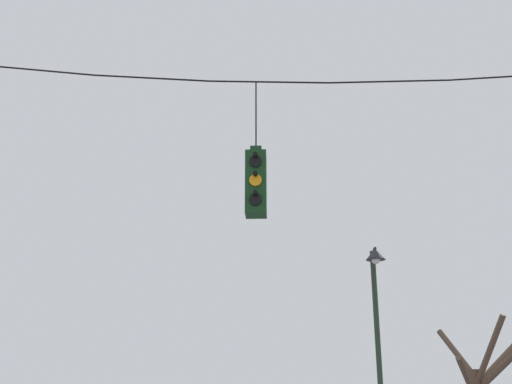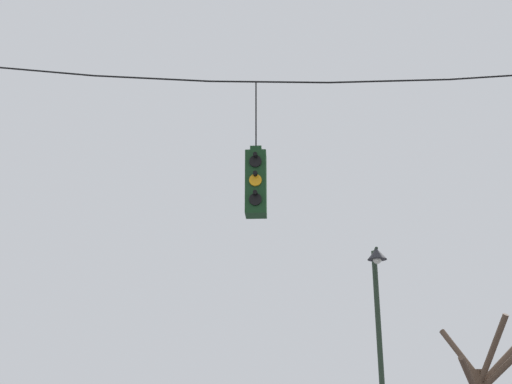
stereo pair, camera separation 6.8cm
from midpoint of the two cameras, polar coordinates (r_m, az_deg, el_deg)
span_wire at (r=11.36m, az=11.82°, el=10.39°), size 14.25×0.03×0.54m
traffic_light_near_left_pole at (r=10.40m, az=0.19°, el=0.85°), size 0.34×0.46×2.40m
street_lamp at (r=14.53m, az=11.04°, el=-11.12°), size 0.43×0.75×5.34m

